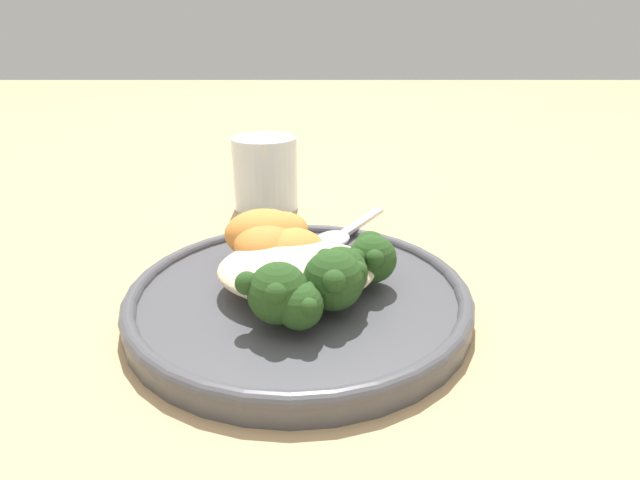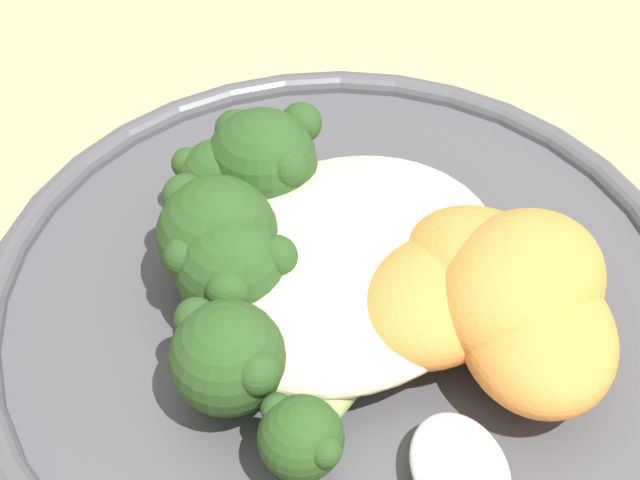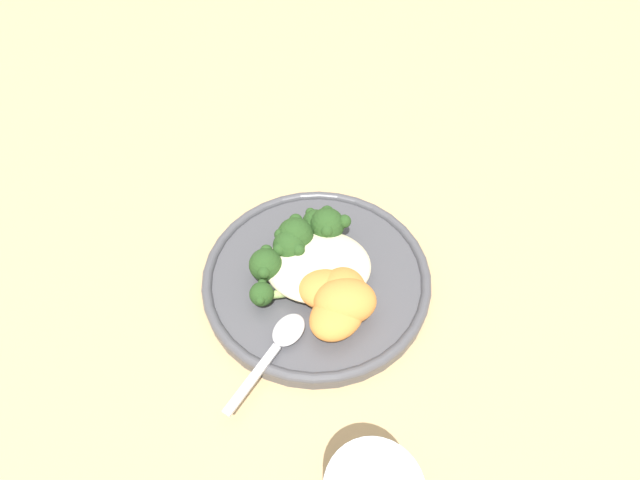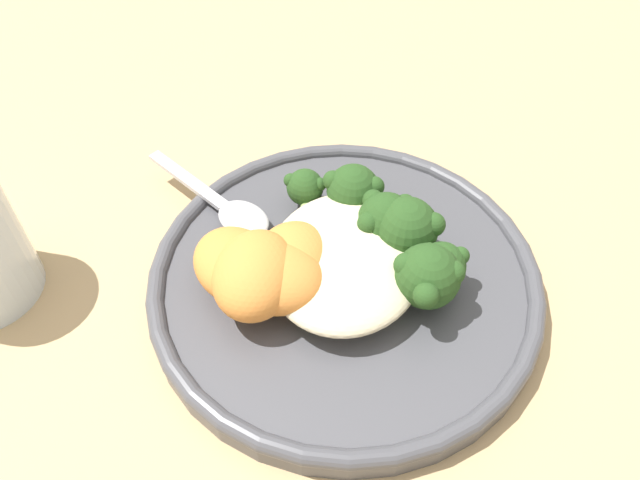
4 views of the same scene
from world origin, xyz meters
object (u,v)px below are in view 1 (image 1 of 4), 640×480
(broccoli_stalk_3, at_px, (325,272))
(quinoa_mound, at_px, (296,270))
(spoon, at_px, (338,235))
(water_glass, at_px, (264,174))
(broccoli_stalk_2, at_px, (322,279))
(sweet_potato_chunk_1, at_px, (266,241))
(broccoli_stalk_5, at_px, (345,253))
(sweet_potato_chunk_3, at_px, (286,247))
(broccoli_stalk_1, at_px, (291,299))
(plate, at_px, (298,294))
(sweet_potato_chunk_0, at_px, (263,234))
(broccoli_stalk_4, at_px, (351,261))
(sweet_potato_chunk_2, at_px, (275,232))
(broccoli_stalk_0, at_px, (269,289))

(broccoli_stalk_3, bearing_deg, quinoa_mound, 178.29)
(spoon, bearing_deg, water_glass, 59.83)
(broccoli_stalk_2, bearing_deg, sweet_potato_chunk_1, 164.92)
(broccoli_stalk_5, bearing_deg, sweet_potato_chunk_3, 163.84)
(broccoli_stalk_1, relative_size, sweet_potato_chunk_1, 1.59)
(broccoli_stalk_3, xyz_separation_m, water_glass, (-0.07, 0.26, 0.00))
(broccoli_stalk_3, height_order, water_glass, water_glass)
(plate, bearing_deg, sweet_potato_chunk_0, 122.10)
(broccoli_stalk_3, distance_m, broccoli_stalk_4, 0.03)
(broccoli_stalk_4, bearing_deg, sweet_potato_chunk_2, 142.41)
(water_glass, bearing_deg, quinoa_mound, -78.87)
(broccoli_stalk_2, bearing_deg, broccoli_stalk_0, -117.12)
(broccoli_stalk_0, bearing_deg, broccoli_stalk_3, 113.37)
(spoon, bearing_deg, sweet_potato_chunk_1, 158.78)
(broccoli_stalk_5, distance_m, sweet_potato_chunk_3, 0.05)
(broccoli_stalk_2, bearing_deg, sweet_potato_chunk_3, 156.05)
(broccoli_stalk_5, distance_m, sweet_potato_chunk_1, 0.07)
(broccoli_stalk_4, distance_m, sweet_potato_chunk_3, 0.06)
(quinoa_mound, bearing_deg, sweet_potato_chunk_3, 104.16)
(broccoli_stalk_2, height_order, water_glass, water_glass)
(quinoa_mound, relative_size, spoon, 1.03)
(broccoli_stalk_3, xyz_separation_m, sweet_potato_chunk_3, (-0.03, 0.05, -0.00))
(sweet_potato_chunk_2, bearing_deg, sweet_potato_chunk_0, -119.43)
(sweet_potato_chunk_3, relative_size, water_glass, 0.71)
(spoon, bearing_deg, quinoa_mound, -170.13)
(broccoli_stalk_3, relative_size, broccoli_stalk_5, 0.92)
(broccoli_stalk_2, relative_size, spoon, 0.82)
(broccoli_stalk_0, height_order, spoon, broccoli_stalk_0)
(broccoli_stalk_4, xyz_separation_m, sweet_potato_chunk_0, (-0.07, 0.05, 0.00))
(sweet_potato_chunk_0, bearing_deg, sweet_potato_chunk_1, -73.05)
(broccoli_stalk_0, relative_size, water_glass, 1.32)
(broccoli_stalk_1, bearing_deg, broccoli_stalk_3, 120.87)
(quinoa_mound, bearing_deg, sweet_potato_chunk_1, 121.81)
(broccoli_stalk_0, relative_size, broccoli_stalk_2, 1.20)
(water_glass, bearing_deg, spoon, -61.36)
(plate, height_order, sweet_potato_chunk_2, sweet_potato_chunk_2)
(broccoli_stalk_0, xyz_separation_m, water_glass, (-0.03, 0.29, 0.00))
(broccoli_stalk_3, bearing_deg, sweet_potato_chunk_0, 157.64)
(broccoli_stalk_5, bearing_deg, broccoli_stalk_4, -100.95)
(plate, height_order, broccoli_stalk_1, broccoli_stalk_1)
(quinoa_mound, distance_m, sweet_potato_chunk_0, 0.06)
(plate, xyz_separation_m, broccoli_stalk_0, (-0.02, -0.04, 0.03))
(broccoli_stalk_2, distance_m, broccoli_stalk_4, 0.04)
(broccoli_stalk_5, xyz_separation_m, sweet_potato_chunk_2, (-0.06, 0.03, 0.01))
(broccoli_stalk_4, bearing_deg, plate, -167.09)
(broccoli_stalk_5, xyz_separation_m, sweet_potato_chunk_1, (-0.07, 0.01, 0.01))
(broccoli_stalk_1, bearing_deg, broccoli_stalk_5, 129.81)
(quinoa_mound, distance_m, broccoli_stalk_1, 0.05)
(broccoli_stalk_3, relative_size, broccoli_stalk_4, 0.79)
(broccoli_stalk_5, bearing_deg, sweet_potato_chunk_2, 135.30)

